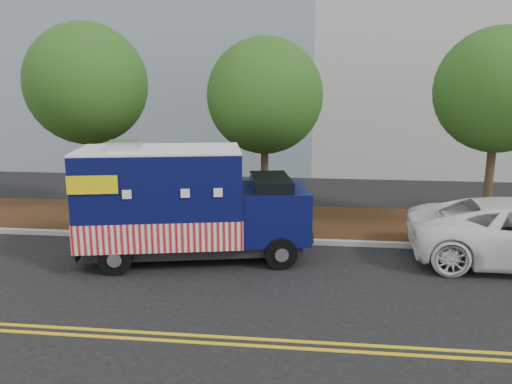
# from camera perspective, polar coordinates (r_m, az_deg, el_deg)

# --- Properties ---
(ground) EXTENTS (120.00, 120.00, 0.00)m
(ground) POSITION_cam_1_polar(r_m,az_deg,el_deg) (14.07, -2.25, -7.46)
(ground) COLOR black
(ground) RESTS_ON ground
(curb) EXTENTS (120.00, 0.18, 0.15)m
(curb) POSITION_cam_1_polar(r_m,az_deg,el_deg) (15.35, -1.45, -5.43)
(curb) COLOR #9E9E99
(curb) RESTS_ON ground
(mulch_strip) EXTENTS (120.00, 4.00, 0.15)m
(mulch_strip) POSITION_cam_1_polar(r_m,az_deg,el_deg) (17.34, -0.49, -3.31)
(mulch_strip) COLOR black
(mulch_strip) RESTS_ON ground
(centerline_near) EXTENTS (120.00, 0.10, 0.01)m
(centerline_near) POSITION_cam_1_polar(r_m,az_deg,el_deg) (10.07, -6.28, -16.03)
(centerline_near) COLOR gold
(centerline_near) RESTS_ON ground
(centerline_far) EXTENTS (120.00, 0.10, 0.01)m
(centerline_far) POSITION_cam_1_polar(r_m,az_deg,el_deg) (9.86, -6.61, -16.71)
(centerline_far) COLOR gold
(centerline_far) RESTS_ON ground
(tree_a) EXTENTS (4.18, 4.18, 6.81)m
(tree_a) POSITION_cam_1_polar(r_m,az_deg,el_deg) (18.60, -18.78, 11.58)
(tree_a) COLOR #38281C
(tree_a) RESTS_ON ground
(tree_b) EXTENTS (3.86, 3.86, 6.27)m
(tree_b) POSITION_cam_1_polar(r_m,az_deg,el_deg) (16.86, 1.02, 10.91)
(tree_b) COLOR #38281C
(tree_b) RESTS_ON ground
(tree_c) EXTENTS (3.78, 3.78, 6.44)m
(tree_c) POSITION_cam_1_polar(r_m,az_deg,el_deg) (17.00, 25.94, 10.40)
(tree_c) COLOR #38281C
(tree_c) RESTS_ON ground
(sign_post) EXTENTS (0.06, 0.06, 2.40)m
(sign_post) POSITION_cam_1_polar(r_m,az_deg,el_deg) (16.73, -19.19, -0.63)
(sign_post) COLOR #473828
(sign_post) RESTS_ON ground
(food_truck) EXTENTS (6.56, 3.50, 3.29)m
(food_truck) POSITION_cam_1_polar(r_m,az_deg,el_deg) (13.70, -8.45, -1.62)
(food_truck) COLOR black
(food_truck) RESTS_ON ground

